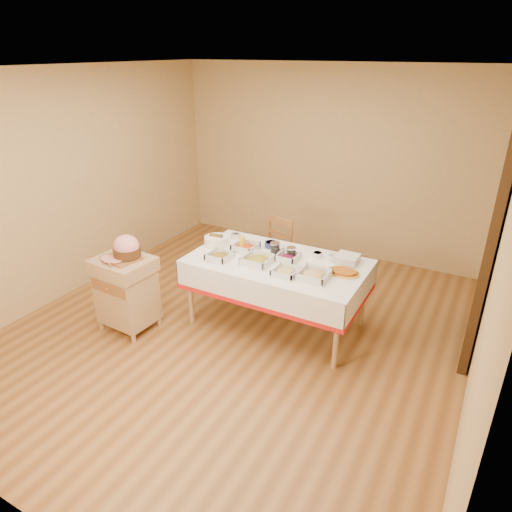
{
  "coord_description": "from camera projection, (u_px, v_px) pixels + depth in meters",
  "views": [
    {
      "loc": [
        2.15,
        -3.53,
        2.75
      ],
      "look_at": [
        0.11,
        0.2,
        0.81
      ],
      "focal_mm": 32.0,
      "sensor_mm": 36.0,
      "label": 1
    }
  ],
  "objects": [
    {
      "name": "bowl_white_imported",
      "position": [
        278.0,
        247.0,
        4.96
      ],
      "size": [
        0.17,
        0.17,
        0.03
      ],
      "primitive_type": "imported",
      "rotation": [
        0.0,
        0.0,
        -0.27
      ],
      "color": "silver",
      "rests_on": "dining_table"
    },
    {
      "name": "serving_dish_d",
      "position": [
        314.0,
        275.0,
        4.32
      ],
      "size": [
        0.28,
        0.28,
        0.11
      ],
      "color": "silver",
      "rests_on": "dining_table"
    },
    {
      "name": "bowl_small_imported",
      "position": [
        337.0,
        258.0,
        4.68
      ],
      "size": [
        0.21,
        0.21,
        0.05
      ],
      "primitive_type": "imported",
      "rotation": [
        0.0,
        0.0,
        0.29
      ],
      "color": "silver",
      "rests_on": "dining_table"
    },
    {
      "name": "small_bowl_left",
      "position": [
        236.0,
        236.0,
        5.24
      ],
      "size": [
        0.12,
        0.12,
        0.05
      ],
      "color": "silver",
      "rests_on": "dining_table"
    },
    {
      "name": "room_shell",
      "position": [
        236.0,
        215.0,
        4.36
      ],
      "size": [
        5.0,
        5.0,
        5.0
      ],
      "color": "#935E2D",
      "rests_on": "ground"
    },
    {
      "name": "small_bowl_mid",
      "position": [
        271.0,
        244.0,
        5.0
      ],
      "size": [
        0.14,
        0.14,
        0.06
      ],
      "color": "navy",
      "rests_on": "dining_table"
    },
    {
      "name": "serving_dish_c",
      "position": [
        286.0,
        272.0,
        4.39
      ],
      "size": [
        0.23,
        0.23,
        0.09
      ],
      "color": "silver",
      "rests_on": "dining_table"
    },
    {
      "name": "preserve_jar_left",
      "position": [
        275.0,
        249.0,
        4.81
      ],
      "size": [
        0.11,
        0.11,
        0.13
      ],
      "color": "silver",
      "rests_on": "dining_table"
    },
    {
      "name": "preserve_jar_right",
      "position": [
        291.0,
        253.0,
        4.72
      ],
      "size": [
        0.1,
        0.1,
        0.12
      ],
      "color": "silver",
      "rests_on": "dining_table"
    },
    {
      "name": "plate_stack",
      "position": [
        347.0,
        259.0,
        4.63
      ],
      "size": [
        0.22,
        0.22,
        0.08
      ],
      "color": "silver",
      "rests_on": "dining_table"
    },
    {
      "name": "mustard_bottle",
      "position": [
        242.0,
        244.0,
        4.89
      ],
      "size": [
        0.06,
        0.06,
        0.19
      ],
      "color": "yellow",
      "rests_on": "dining_table"
    },
    {
      "name": "dining_table",
      "position": [
        277.0,
        275.0,
        4.76
      ],
      "size": [
        1.82,
        1.02,
        0.76
      ],
      "color": "tan",
      "rests_on": "ground"
    },
    {
      "name": "serving_dish_e",
      "position": [
        245.0,
        247.0,
        4.91
      ],
      "size": [
        0.26,
        0.25,
        0.12
      ],
      "color": "silver",
      "rests_on": "dining_table"
    },
    {
      "name": "small_bowl_right",
      "position": [
        317.0,
        255.0,
        4.75
      ],
      "size": [
        0.11,
        0.11,
        0.05
      ],
      "color": "silver",
      "rests_on": "dining_table"
    },
    {
      "name": "bread_basket",
      "position": [
        216.0,
        241.0,
        5.05
      ],
      "size": [
        0.27,
        0.27,
        0.12
      ],
      "color": "white",
      "rests_on": "dining_table"
    },
    {
      "name": "serving_dish_a",
      "position": [
        220.0,
        256.0,
        4.71
      ],
      "size": [
        0.24,
        0.23,
        0.1
      ],
      "color": "silver",
      "rests_on": "dining_table"
    },
    {
      "name": "serving_dish_f",
      "position": [
        288.0,
        257.0,
        4.69
      ],
      "size": [
        0.22,
        0.21,
        0.1
      ],
      "color": "silver",
      "rests_on": "dining_table"
    },
    {
      "name": "serving_dish_b",
      "position": [
        257.0,
        260.0,
        4.62
      ],
      "size": [
        0.28,
        0.28,
        0.11
      ],
      "color": "silver",
      "rests_on": "dining_table"
    },
    {
      "name": "doorway",
      "position": [
        492.0,
        244.0,
        4.19
      ],
      "size": [
        0.09,
        1.1,
        2.2
      ],
      "color": "black",
      "rests_on": "ground"
    },
    {
      "name": "brass_platter",
      "position": [
        343.0,
        272.0,
        4.41
      ],
      "size": [
        0.31,
        0.22,
        0.04
      ],
      "color": "gold",
      "rests_on": "dining_table"
    },
    {
      "name": "dining_chair",
      "position": [
        272.0,
        255.0,
        5.51
      ],
      "size": [
        0.5,
        0.49,
        0.92
      ],
      "color": "#935F30",
      "rests_on": "ground"
    },
    {
      "name": "butcher_cart",
      "position": [
        126.0,
        289.0,
        4.75
      ],
      "size": [
        0.6,
        0.51,
        0.81
      ],
      "color": "tan",
      "rests_on": "ground"
    },
    {
      "name": "ham_on_board",
      "position": [
        126.0,
        249.0,
        4.57
      ],
      "size": [
        0.38,
        0.37,
        0.25
      ],
      "color": "#935F30",
      "rests_on": "butcher_cart"
    }
  ]
}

